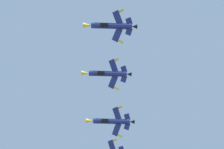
% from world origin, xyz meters
% --- Properties ---
extents(fighter_jet_left_wing, '(15.47, 8.55, 6.76)m').
position_xyz_m(fighter_jet_left_wing, '(-23.48, 56.17, 130.90)').
color(fighter_jet_left_wing, navy).
extents(fighter_jet_right_wing, '(15.47, 8.45, 7.01)m').
position_xyz_m(fighter_jet_right_wing, '(-30.12, 72.77, 133.67)').
color(fighter_jet_right_wing, navy).
extents(fighter_jet_left_outer, '(15.47, 8.33, 7.26)m').
position_xyz_m(fighter_jet_left_outer, '(-33.84, 88.06, 129.69)').
color(fighter_jet_left_outer, navy).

